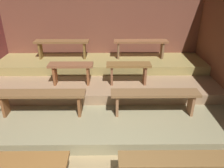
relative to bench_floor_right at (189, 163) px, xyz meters
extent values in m
cube|color=#9B835A|center=(-1.29, 1.69, -0.43)|extent=(6.21, 5.30, 0.08)
cube|color=brown|center=(-1.29, 3.97, 0.88)|extent=(6.21, 0.06, 2.56)
cube|color=gray|center=(-1.29, 2.25, -0.28)|extent=(5.41, 3.38, 0.22)
cube|color=#9F7D5C|center=(-1.29, 2.86, -0.06)|extent=(5.41, 2.17, 0.22)
cube|color=#9F8E4F|center=(-1.29, 3.37, 0.16)|extent=(5.41, 1.14, 0.22)
cube|color=brown|center=(0.00, 0.00, 0.06)|extent=(1.91, 0.30, 0.05)
cube|color=brown|center=(-2.36, 1.45, 0.29)|extent=(1.67, 0.30, 0.05)
cube|color=brown|center=(-3.08, 1.45, 0.04)|extent=(0.05, 0.24, 0.43)
cube|color=brown|center=(-1.65, 1.45, 0.04)|extent=(0.05, 0.24, 0.43)
cube|color=brown|center=(-0.21, 1.45, 0.29)|extent=(1.67, 0.30, 0.05)
cube|color=#8C5F3E|center=(-0.93, 1.45, 0.04)|extent=(0.05, 0.24, 0.43)
cube|color=#8C5F3E|center=(0.50, 1.45, 0.04)|extent=(0.05, 0.24, 0.43)
cube|color=brown|center=(-1.93, 2.37, 0.51)|extent=(0.98, 0.30, 0.05)
cube|color=brown|center=(-2.30, 2.37, 0.27)|extent=(0.05, 0.24, 0.43)
cube|color=brown|center=(-1.55, 2.37, 0.27)|extent=(0.05, 0.24, 0.43)
cube|color=brown|center=(-0.65, 2.37, 0.51)|extent=(0.98, 0.30, 0.05)
cube|color=brown|center=(-1.02, 2.37, 0.27)|extent=(0.05, 0.24, 0.43)
cube|color=brown|center=(-0.27, 2.37, 0.27)|extent=(0.05, 0.24, 0.43)
cube|color=brown|center=(-2.33, 3.50, 0.73)|extent=(1.42, 0.30, 0.05)
cube|color=brown|center=(-2.92, 3.50, 0.49)|extent=(0.05, 0.24, 0.43)
cube|color=brown|center=(-1.74, 3.50, 0.49)|extent=(0.05, 0.24, 0.43)
cube|color=brown|center=(-0.25, 3.50, 0.73)|extent=(1.42, 0.30, 0.05)
cube|color=brown|center=(-0.83, 3.50, 0.49)|extent=(0.05, 0.24, 0.43)
cube|color=brown|center=(0.34, 3.50, 0.49)|extent=(0.05, 0.24, 0.43)
camera|label=1|loc=(-1.06, -2.17, 2.23)|focal=35.13mm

